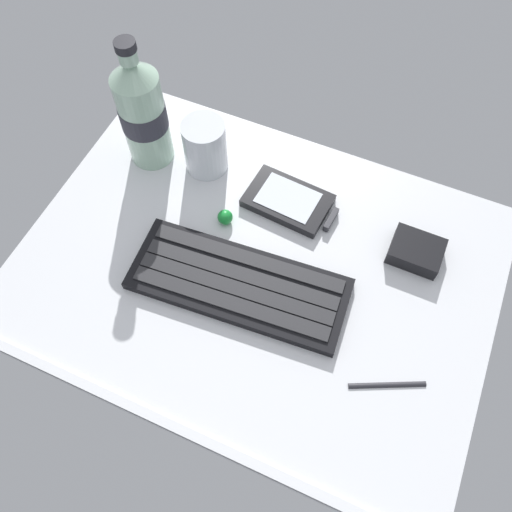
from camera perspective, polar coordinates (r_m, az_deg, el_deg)
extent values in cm
cube|color=silver|center=(73.10, 0.00, -1.52)|extent=(64.00, 48.00, 2.00)
cube|color=silver|center=(65.29, -8.71, -17.82)|extent=(64.00, 1.20, 0.80)
cube|color=black|center=(70.28, -1.87, -3.04)|extent=(29.75, 13.17, 1.40)
cube|color=#28282B|center=(70.92, -0.96, -0.48)|extent=(26.75, 4.02, 0.30)
cube|color=#28282B|center=(69.97, -1.58, -1.97)|extent=(26.75, 4.02, 0.30)
cube|color=#28282B|center=(69.07, -2.21, -3.50)|extent=(26.75, 4.02, 0.30)
cube|color=#28282B|center=(68.23, -2.85, -5.07)|extent=(26.75, 4.02, 0.30)
cube|color=black|center=(77.19, 3.80, 5.88)|extent=(12.60, 8.59, 1.40)
cube|color=silver|center=(76.58, 3.83, 6.20)|extent=(8.87, 6.62, 0.10)
cube|color=#333338|center=(76.06, 8.11, 3.94)|extent=(1.12, 3.85, 1.12)
cylinder|color=silver|center=(79.10, -5.53, 11.72)|extent=(6.40, 6.40, 8.50)
cylinder|color=brown|center=(79.85, -5.47, 11.26)|extent=(5.50, 5.50, 6.12)
cylinder|color=#9EC1A8|center=(79.42, -11.99, 14.24)|extent=(6.60, 6.60, 15.00)
cone|color=#9EC1A8|center=(73.38, -13.33, 18.98)|extent=(6.60, 6.60, 2.80)
cylinder|color=#9EC1A8|center=(71.92, -13.72, 20.33)|extent=(2.51, 2.51, 1.80)
cylinder|color=black|center=(70.99, -13.99, 21.23)|extent=(2.77, 2.77, 1.20)
cylinder|color=#2D2D38|center=(78.89, -12.09, 14.61)|extent=(6.73, 6.73, 3.80)
cube|color=black|center=(75.27, 16.92, 0.51)|extent=(7.03, 5.64, 2.40)
sphere|color=#198C33|center=(75.17, -3.36, 4.22)|extent=(2.20, 2.20, 2.20)
cylinder|color=#26262B|center=(67.72, 14.04, -13.33)|extent=(8.88, 4.70, 0.70)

